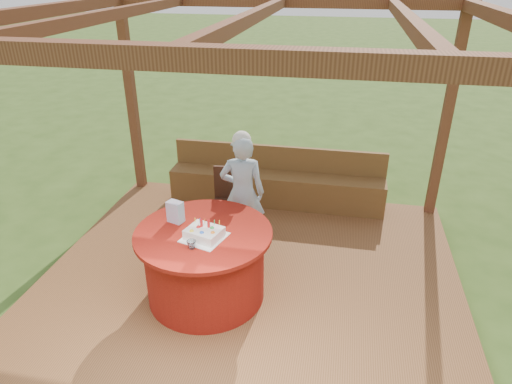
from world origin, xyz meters
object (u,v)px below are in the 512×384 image
(table, at_px, (205,264))
(chair, at_px, (230,199))
(drinking_glass, at_px, (192,245))
(birthday_cake, at_px, (204,233))
(elderly_woman, at_px, (242,191))
(bench, at_px, (276,186))
(gift_bag, at_px, (175,212))

(table, xyz_separation_m, chair, (-0.06, 1.25, 0.09))
(table, distance_m, drinking_glass, 0.51)
(birthday_cake, bearing_deg, elderly_woman, 83.80)
(birthday_cake, distance_m, drinking_glass, 0.20)
(elderly_woman, distance_m, drinking_glass, 1.30)
(drinking_glass, bearing_deg, elderly_woman, 82.13)
(table, relative_size, birthday_cake, 2.96)
(bench, bearing_deg, elderly_woman, -100.30)
(drinking_glass, bearing_deg, birthday_cake, 73.10)
(birthday_cake, bearing_deg, gift_bag, 147.05)
(bench, distance_m, gift_bag, 2.24)
(bench, relative_size, birthday_cake, 6.63)
(chair, distance_m, elderly_woman, 0.43)
(birthday_cake, height_order, gift_bag, gift_bag)
(table, height_order, elderly_woman, elderly_woman)
(bench, height_order, chair, chair)
(chair, distance_m, drinking_glass, 1.59)
(drinking_glass, bearing_deg, bench, 80.96)
(gift_bag, bearing_deg, bench, 89.49)
(table, height_order, drinking_glass, drinking_glass)
(table, xyz_separation_m, birthday_cake, (0.05, -0.11, 0.43))
(table, bearing_deg, bench, 80.09)
(chair, relative_size, drinking_glass, 10.13)
(table, relative_size, chair, 1.55)
(gift_bag, relative_size, drinking_glass, 2.58)
(gift_bag, bearing_deg, drinking_glass, -36.14)
(table, xyz_separation_m, gift_bag, (-0.32, 0.13, 0.49))
(elderly_woman, bearing_deg, table, -99.45)
(bench, relative_size, chair, 3.48)
(elderly_woman, relative_size, gift_bag, 6.64)
(elderly_woman, relative_size, birthday_cake, 3.22)
(table, height_order, chair, chair)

